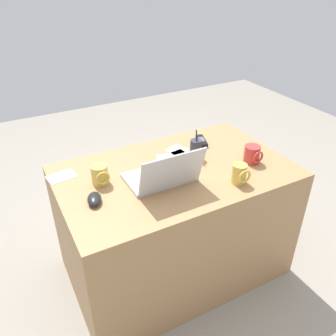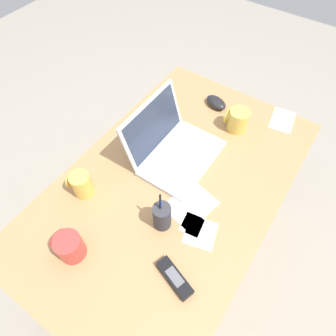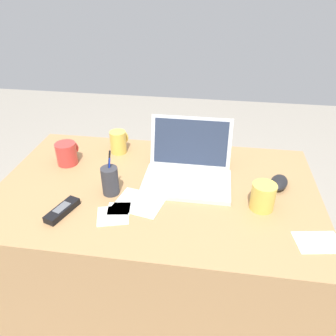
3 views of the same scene
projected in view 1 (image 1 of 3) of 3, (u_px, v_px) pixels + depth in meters
ground_plane at (174, 266)px, 2.22m from camera, size 6.00×6.00×0.00m
desk at (175, 223)px, 2.03m from camera, size 1.25×0.77×0.73m
laptop at (163, 175)px, 1.71m from camera, size 0.34×0.29×0.22m
computer_mouse at (94, 199)px, 1.58m from camera, size 0.09×0.12×0.04m
coffee_mug_white at (100, 175)px, 1.71m from camera, size 0.09×0.10×0.10m
coffee_mug_tall at (252, 154)px, 1.89m from camera, size 0.09×0.10×0.10m
coffee_mug_spare at (240, 174)px, 1.71m from camera, size 0.07×0.08×0.10m
cordless_phone at (202, 141)px, 2.11m from camera, size 0.09×0.15×0.03m
pen_holder at (196, 149)px, 1.92m from camera, size 0.06×0.06×0.18m
paper_note_near_laptop at (177, 150)px, 2.03m from camera, size 0.13×0.13×0.00m
paper_note_left at (179, 153)px, 2.00m from camera, size 0.09×0.08×0.00m
paper_note_right at (173, 159)px, 1.94m from camera, size 0.19×0.17×0.00m
paper_note_front at (61, 176)px, 1.78m from camera, size 0.16×0.12×0.00m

